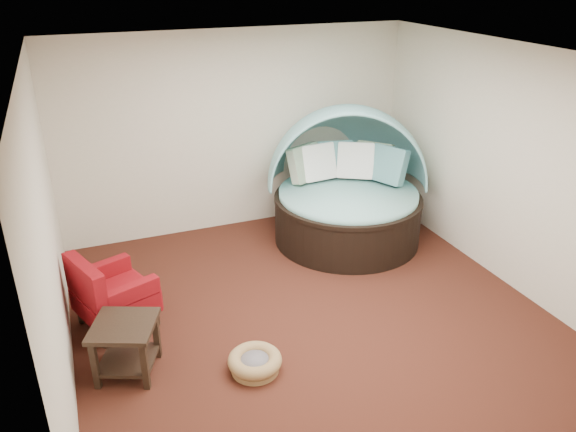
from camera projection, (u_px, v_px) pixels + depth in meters
name	position (u px, v px, depth m)	size (l,w,h in m)	color
floor	(307.00, 309.00, 6.34)	(5.00, 5.00, 0.00)	#492014
wall_back	(237.00, 132.00, 7.87)	(5.00, 5.00, 0.00)	beige
wall_front	(463.00, 331.00, 3.65)	(5.00, 5.00, 0.00)	beige
wall_left	(48.00, 236.00, 4.92)	(5.00, 5.00, 0.00)	beige
wall_right	(503.00, 165.00, 6.61)	(5.00, 5.00, 0.00)	beige
ceiling	(311.00, 55.00, 5.18)	(5.00, 5.00, 0.00)	white
canopy_daybed	(348.00, 179.00, 7.69)	(2.65, 2.61, 1.86)	black
pet_basket	(255.00, 362.00, 5.37)	(0.63, 0.63, 0.18)	olive
red_armchair	(110.00, 294.00, 5.91)	(0.94, 0.94, 0.86)	black
side_table	(126.00, 341.00, 5.25)	(0.75, 0.75, 0.55)	black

